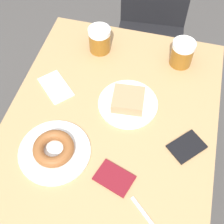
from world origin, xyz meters
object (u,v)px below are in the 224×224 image
object	(u,v)px
chair	(152,20)
plate_with_donut	(54,150)
beer_mug_left	(100,40)
napkin_folded	(56,87)
beer_mug_center	(182,53)
passport_near_edge	(187,147)
fork	(147,218)
plate_with_cake	(128,102)
passport_far_edge	(114,178)

from	to	relation	value
chair	plate_with_donut	distance (m)	1.10
beer_mug_left	napkin_folded	world-z (taller)	beer_mug_left
beer_mug_center	passport_near_edge	size ratio (longest dim) A/B	0.76
fork	plate_with_cake	bearing A→B (deg)	110.80
plate_with_donut	fork	bearing A→B (deg)	-21.73
plate_with_cake	fork	distance (m)	0.45
beer_mug_left	plate_with_donut	bearing A→B (deg)	-91.81
napkin_folded	chair	bearing A→B (deg)	69.70
beer_mug_left	passport_far_edge	xyz separation A→B (m)	(0.21, -0.58, -0.05)
plate_with_cake	plate_with_donut	xyz separation A→B (m)	(-0.21, -0.27, 0.00)
chair	beer_mug_left	size ratio (longest dim) A/B	7.65
chair	napkin_folded	world-z (taller)	chair
passport_far_edge	chair	bearing A→B (deg)	92.34
plate_with_cake	beer_mug_center	size ratio (longest dim) A/B	2.05
chair	beer_mug_left	xyz separation A→B (m)	(-0.17, -0.52, 0.27)
passport_far_edge	plate_with_cake	bearing A→B (deg)	94.31
passport_near_edge	passport_far_edge	world-z (taller)	same
beer_mug_center	fork	distance (m)	0.70
beer_mug_left	fork	size ratio (longest dim) A/B	0.88
plate_with_donut	passport_near_edge	distance (m)	0.48
plate_with_cake	fork	size ratio (longest dim) A/B	1.79
plate_with_donut	fork	xyz separation A→B (m)	(0.37, -0.15, -0.02)
beer_mug_center	fork	world-z (taller)	beer_mug_center
plate_with_cake	passport_near_edge	xyz separation A→B (m)	(0.25, -0.13, -0.02)
plate_with_cake	fork	xyz separation A→B (m)	(0.16, -0.42, -0.02)
chair	plate_with_cake	bearing A→B (deg)	-93.49
plate_with_donut	passport_far_edge	world-z (taller)	plate_with_donut
beer_mug_center	passport_far_edge	size ratio (longest dim) A/B	0.79
fork	passport_far_edge	distance (m)	0.17
chair	passport_far_edge	distance (m)	1.12
plate_with_donut	passport_near_edge	xyz separation A→B (m)	(0.46, 0.14, -0.02)
napkin_folded	passport_near_edge	size ratio (longest dim) A/B	1.17
beer_mug_center	passport_far_edge	world-z (taller)	beer_mug_center
beer_mug_center	plate_with_cake	bearing A→B (deg)	-121.61
napkin_folded	passport_near_edge	xyz separation A→B (m)	(0.56, -0.14, 0.00)
napkin_folded	plate_with_cake	bearing A→B (deg)	-1.87
fork	chair	bearing A→B (deg)	98.51
plate_with_donut	passport_near_edge	world-z (taller)	plate_with_donut
beer_mug_left	passport_near_edge	distance (m)	0.60
chair	fork	distance (m)	1.24
beer_mug_center	passport_near_edge	bearing A→B (deg)	-78.99
chair	plate_with_cake	distance (m)	0.82
beer_mug_left	beer_mug_center	world-z (taller)	same
napkin_folded	passport_far_edge	xyz separation A→B (m)	(0.33, -0.32, 0.00)
plate_with_donut	beer_mug_center	xyz separation A→B (m)	(0.38, 0.55, 0.04)
beer_mug_left	napkin_folded	xyz separation A→B (m)	(-0.12, -0.26, -0.06)
plate_with_cake	plate_with_donut	size ratio (longest dim) A/B	0.91
chair	plate_with_donut	world-z (taller)	chair
chair	napkin_folded	xyz separation A→B (m)	(-0.29, -0.78, 0.22)
chair	plate_with_donut	size ratio (longest dim) A/B	3.42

